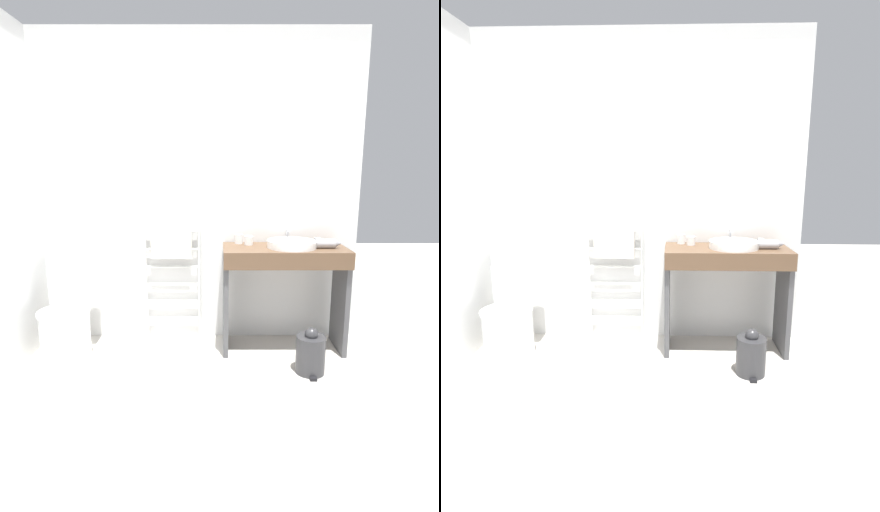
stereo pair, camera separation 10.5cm
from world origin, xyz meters
TOP-DOWN VIEW (x-y plane):
  - ground_plane at (0.00, 0.00)m, footprint 12.00×12.00m
  - wall_back at (0.00, 1.33)m, footprint 2.87×0.12m
  - toilet at (-1.00, 0.87)m, footprint 0.40×0.55m
  - towel_radiator at (-0.18, 1.22)m, footprint 0.50×0.06m
  - vanity_counter at (0.77, 1.00)m, footprint 1.00×0.47m
  - sink_basin at (0.82, 0.99)m, footprint 0.40×0.40m
  - faucet at (0.82, 1.20)m, footprint 0.02×0.10m
  - cup_near_wall at (0.40, 1.17)m, footprint 0.07×0.07m
  - cup_near_edge at (0.48, 1.12)m, footprint 0.07×0.07m
  - hair_dryer at (1.09, 0.99)m, footprint 0.21×0.18m
  - trash_bin at (0.92, 0.58)m, footprint 0.22×0.25m
  - bath_mat at (-0.94, 0.21)m, footprint 0.56×0.36m

SIDE VIEW (x-z plane):
  - ground_plane at x=0.00m, z-range 0.00..0.00m
  - bath_mat at x=-0.94m, z-range 0.00..0.01m
  - trash_bin at x=0.92m, z-range -0.02..0.33m
  - toilet at x=-1.00m, z-range -0.07..0.65m
  - vanity_counter at x=0.77m, z-range 0.16..1.04m
  - towel_radiator at x=-0.18m, z-range 0.22..1.24m
  - sink_basin at x=0.82m, z-range 0.88..0.94m
  - cup_near_edge at x=0.48m, z-range 0.88..0.96m
  - hair_dryer at x=1.09m, z-range 0.88..0.96m
  - cup_near_wall at x=0.40m, z-range 0.88..0.96m
  - faucet at x=0.82m, z-range 0.90..1.03m
  - wall_back at x=0.00m, z-range 0.00..2.62m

